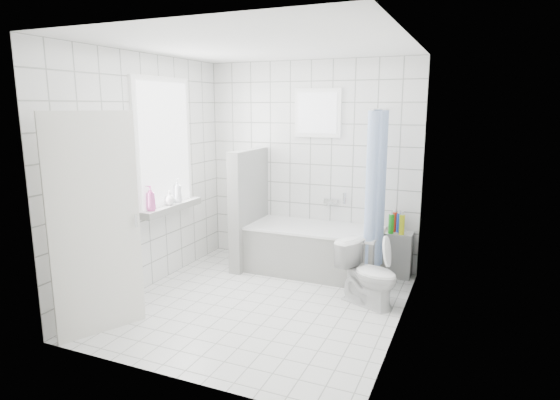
% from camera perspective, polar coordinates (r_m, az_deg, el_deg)
% --- Properties ---
extents(ground, '(3.00, 3.00, 0.00)m').
position_cam_1_polar(ground, '(5.04, -2.32, -12.47)').
color(ground, white).
rests_on(ground, ground).
extents(ceiling, '(3.00, 3.00, 0.00)m').
position_cam_1_polar(ceiling, '(4.64, -2.59, 18.36)').
color(ceiling, white).
rests_on(ceiling, ground).
extents(wall_back, '(2.80, 0.02, 2.60)m').
position_cam_1_polar(wall_back, '(6.04, 3.71, 4.36)').
color(wall_back, white).
rests_on(wall_back, ground).
extents(wall_front, '(2.80, 0.02, 2.60)m').
position_cam_1_polar(wall_front, '(3.40, -13.41, -1.46)').
color(wall_front, white).
rests_on(wall_front, ground).
extents(wall_left, '(0.02, 3.00, 2.60)m').
position_cam_1_polar(wall_left, '(5.41, -15.98, 3.13)').
color(wall_left, white).
rests_on(wall_left, ground).
extents(wall_right, '(0.02, 3.00, 2.60)m').
position_cam_1_polar(wall_right, '(4.26, 14.81, 1.05)').
color(wall_right, white).
rests_on(wall_right, ground).
extents(window_left, '(0.01, 0.90, 1.40)m').
position_cam_1_polar(window_left, '(5.59, -13.85, 6.58)').
color(window_left, white).
rests_on(window_left, wall_left).
extents(window_back, '(0.50, 0.01, 0.50)m').
position_cam_1_polar(window_back, '(5.92, 4.57, 10.52)').
color(window_back, white).
rests_on(window_back, wall_back).
extents(window_sill, '(0.18, 1.02, 0.08)m').
position_cam_1_polar(window_sill, '(5.67, -13.13, -0.89)').
color(window_sill, white).
rests_on(window_sill, wall_left).
extents(door, '(0.39, 0.74, 2.00)m').
position_cam_1_polar(door, '(4.43, -21.56, -2.95)').
color(door, silver).
rests_on(door, ground).
extents(bathtub, '(1.62, 0.77, 0.58)m').
position_cam_1_polar(bathtub, '(5.84, 4.21, -6.03)').
color(bathtub, white).
rests_on(bathtub, ground).
extents(partition_wall, '(0.15, 0.85, 1.50)m').
position_cam_1_polar(partition_wall, '(6.01, -3.79, -1.00)').
color(partition_wall, white).
rests_on(partition_wall, ground).
extents(tiled_ledge, '(0.40, 0.24, 0.55)m').
position_cam_1_polar(tiled_ledge, '(5.87, 13.83, -6.42)').
color(tiled_ledge, white).
rests_on(tiled_ledge, ground).
extents(toilet, '(0.74, 0.59, 0.66)m').
position_cam_1_polar(toilet, '(4.98, 10.73, -8.85)').
color(toilet, white).
rests_on(toilet, ground).
extents(curtain_rod, '(0.02, 0.80, 0.02)m').
position_cam_1_polar(curtain_rod, '(5.36, 12.14, 10.75)').
color(curtain_rod, silver).
rests_on(curtain_rod, wall_back).
extents(shower_curtain, '(0.14, 0.48, 1.78)m').
position_cam_1_polar(shower_curtain, '(5.31, 11.46, 1.01)').
color(shower_curtain, '#436EC5').
rests_on(shower_curtain, curtain_rod).
extents(tub_faucet, '(0.18, 0.06, 0.06)m').
position_cam_1_polar(tub_faucet, '(5.98, 6.24, -0.12)').
color(tub_faucet, silver).
rests_on(tub_faucet, wall_back).
extents(sill_bottles, '(0.18, 0.63, 0.28)m').
position_cam_1_polar(sill_bottles, '(5.55, -13.72, 0.55)').
color(sill_bottles, white).
rests_on(sill_bottles, window_sill).
extents(ledge_bottles, '(0.19, 0.17, 0.24)m').
position_cam_1_polar(ledge_bottles, '(5.73, 14.02, -2.77)').
color(ledge_bottles, '#18941A').
rests_on(ledge_bottles, tiled_ledge).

